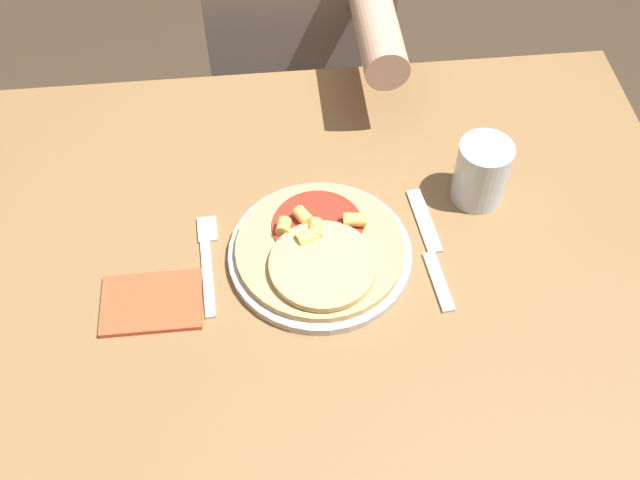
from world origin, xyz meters
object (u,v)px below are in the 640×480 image
(dining_table, at_px, (293,310))
(person_diner, at_px, (299,19))
(pizza, at_px, (320,250))
(drinking_glass, at_px, (481,172))
(fork, at_px, (208,258))
(plate, at_px, (320,254))
(knife, at_px, (431,250))

(dining_table, bearing_deg, person_diner, 84.40)
(dining_table, distance_m, pizza, 0.14)
(dining_table, distance_m, person_diner, 0.66)
(drinking_glass, bearing_deg, fork, -168.99)
(pizza, bearing_deg, fork, 173.65)
(fork, height_order, person_diner, person_diner)
(drinking_glass, relative_size, person_diner, 0.09)
(plate, height_order, pizza, pizza)
(fork, relative_size, person_diner, 0.15)
(dining_table, bearing_deg, fork, 165.41)
(dining_table, xyz_separation_m, knife, (0.20, 0.01, 0.11))
(knife, distance_m, person_diner, 0.67)
(drinking_glass, bearing_deg, plate, -159.60)
(person_diner, bearing_deg, pizza, -91.93)
(fork, bearing_deg, drinking_glass, 11.01)
(knife, relative_size, person_diner, 0.19)
(plate, height_order, fork, plate)
(plate, relative_size, fork, 1.48)
(knife, xyz_separation_m, drinking_glass, (0.09, 0.10, 0.05))
(dining_table, relative_size, plate, 4.58)
(pizza, xyz_separation_m, knife, (0.16, 0.00, -0.02))
(dining_table, bearing_deg, plate, 22.17)
(fork, distance_m, drinking_glass, 0.42)
(person_diner, bearing_deg, dining_table, -95.60)
(plate, xyz_separation_m, pizza, (-0.00, -0.00, 0.02))
(pizza, xyz_separation_m, drinking_glass, (0.25, 0.10, 0.03))
(pizza, distance_m, drinking_glass, 0.27)
(fork, relative_size, drinking_glass, 1.70)
(dining_table, bearing_deg, drinking_glass, 20.67)
(dining_table, xyz_separation_m, pizza, (0.04, 0.01, 0.13))
(pizza, xyz_separation_m, person_diner, (0.02, 0.65, -0.09))
(pizza, relative_size, drinking_glass, 2.31)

